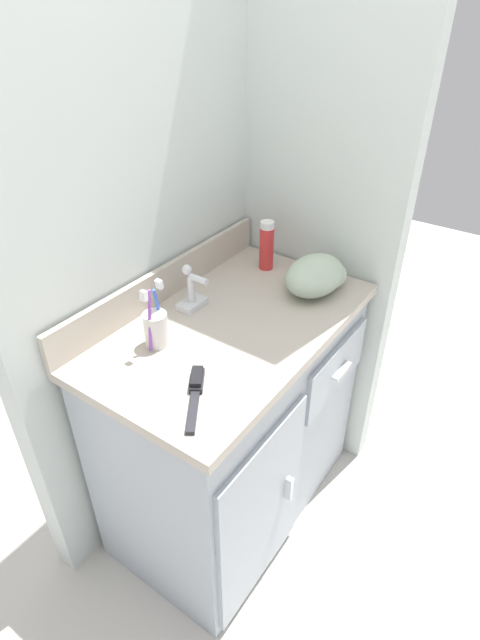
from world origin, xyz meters
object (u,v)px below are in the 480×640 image
object	(u,v)px
toothbrush_cup	(156,327)
hand_towel	(318,275)
hairbrush	(196,389)
shaving_cream_can	(267,246)

from	to	relation	value
toothbrush_cup	hand_towel	world-z (taller)	toothbrush_cup
hairbrush	hand_towel	distance (m)	0.60
hairbrush	toothbrush_cup	bearing A→B (deg)	32.34
hand_towel	shaving_cream_can	bearing A→B (deg)	81.54
hand_towel	toothbrush_cup	bearing A→B (deg)	156.44
hairbrush	shaving_cream_can	bearing A→B (deg)	-16.13
shaving_cream_can	hairbrush	xyz separation A→B (m)	(-0.63, -0.20, -0.07)
toothbrush_cup	hairbrush	bearing A→B (deg)	-113.75
shaving_cream_can	hairbrush	distance (m)	0.66
toothbrush_cup	hairbrush	world-z (taller)	toothbrush_cup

